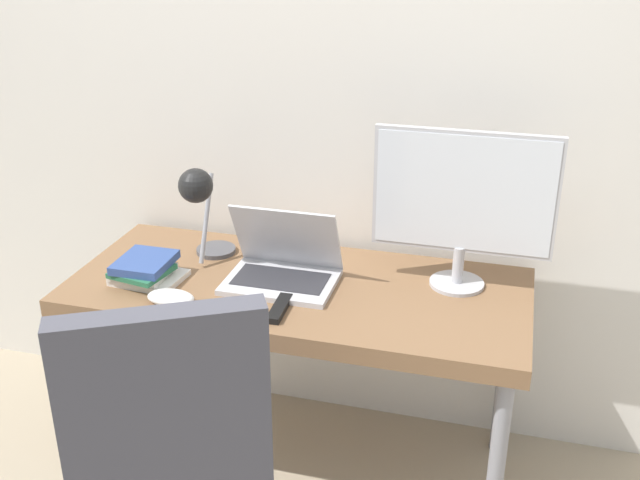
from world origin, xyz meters
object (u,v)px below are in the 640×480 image
at_px(laptop, 283,267).
at_px(monitor, 464,200).
at_px(game_controller, 171,298).
at_px(book_stack, 145,270).
at_px(desk_lamp, 200,198).
at_px(office_chair, 172,454).

height_order(laptop, monitor, monitor).
bearing_deg(game_controller, book_stack, 140.88).
bearing_deg(desk_lamp, monitor, 5.31).
bearing_deg(book_stack, monitor, 13.81).
height_order(monitor, game_controller, monitor).
relative_size(laptop, monitor, 0.62).
bearing_deg(monitor, game_controller, -156.67).
relative_size(monitor, desk_lamp, 1.61).
xyz_separation_m(monitor, office_chair, (-0.61, -0.87, -0.42)).
distance_m(laptop, book_stack, 0.45).
distance_m(monitor, game_controller, 0.96).
bearing_deg(monitor, office_chair, -125.01).
height_order(book_stack, game_controller, book_stack).
bearing_deg(laptop, desk_lamp, 171.29).
height_order(desk_lamp, game_controller, desk_lamp).
xyz_separation_m(monitor, game_controller, (-0.84, -0.36, -0.27)).
height_order(monitor, desk_lamp, monitor).
xyz_separation_m(office_chair, game_controller, (-0.23, 0.51, 0.15)).
bearing_deg(office_chair, laptop, 85.74).
xyz_separation_m(book_stack, game_controller, (0.15, -0.12, -0.02)).
distance_m(monitor, book_stack, 1.05).
xyz_separation_m(monitor, book_stack, (-0.99, -0.24, -0.26)).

